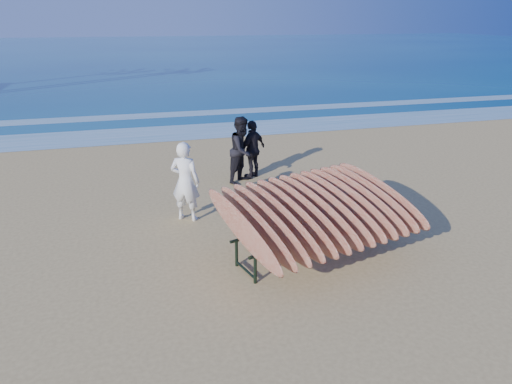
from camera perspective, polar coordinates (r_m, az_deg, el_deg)
ground at (r=8.55m, az=1.41°, el=-7.83°), size 120.00×120.00×0.00m
ocean at (r=62.34m, az=-13.68°, el=16.76°), size 160.00×160.00×0.00m
foam_near at (r=17.78m, az=-7.81°, el=7.50°), size 160.00×160.00×0.00m
foam_far at (r=21.18m, az=-9.12°, el=9.61°), size 160.00×160.00×0.00m
surfboard_rack at (r=8.29m, az=7.62°, el=-2.26°), size 3.74×3.36×1.39m
person_white at (r=9.76m, az=-8.83°, el=1.30°), size 0.76×0.67×1.74m
person_dark_a at (r=11.95m, az=-1.69°, el=5.28°), size 1.08×1.06×1.76m
person_dark_b at (r=12.32m, az=-0.41°, el=5.35°), size 0.97×0.85×1.58m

